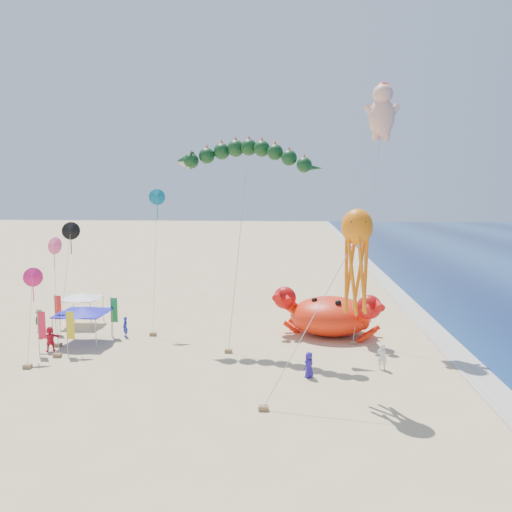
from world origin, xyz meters
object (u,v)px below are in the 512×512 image
(crab_inflatable, at_px, (331,315))
(canopy_white, at_px, (81,296))
(octopus_kite, at_px, (356,253))
(dragon_kite, at_px, (245,160))
(cherub_kite, at_px, (382,111))
(canopy_blue, at_px, (83,310))

(crab_inflatable, bearing_deg, canopy_white, 175.91)
(octopus_kite, xyz_separation_m, canopy_white, (-21.08, 12.86, -5.37))
(crab_inflatable, height_order, octopus_kite, octopus_kite)
(crab_inflatable, xyz_separation_m, canopy_white, (-20.62, 1.47, 0.80))
(dragon_kite, bearing_deg, cherub_kite, 13.83)
(cherub_kite, xyz_separation_m, octopus_kite, (-3.08, -12.16, -9.27))
(cherub_kite, bearing_deg, dragon_kite, -166.17)
(octopus_kite, relative_size, canopy_blue, 2.72)
(octopus_kite, height_order, canopy_white, octopus_kite)
(canopy_blue, xyz_separation_m, canopy_white, (-2.29, 4.88, -0.00))
(crab_inflatable, distance_m, dragon_kite, 13.52)
(cherub_kite, relative_size, octopus_kite, 1.88)
(crab_inflatable, relative_size, octopus_kite, 0.83)
(dragon_kite, xyz_separation_m, canopy_blue, (-11.81, -1.70, -10.92))
(cherub_kite, bearing_deg, octopus_kite, -104.23)
(dragon_kite, xyz_separation_m, octopus_kite, (6.98, -9.68, -5.55))
(cherub_kite, height_order, canopy_white, cherub_kite)
(canopy_blue, bearing_deg, octopus_kite, -23.01)
(cherub_kite, bearing_deg, canopy_white, 178.33)
(cherub_kite, relative_size, canopy_blue, 5.11)
(dragon_kite, height_order, canopy_white, dragon_kite)
(crab_inflatable, distance_m, cherub_kite, 15.86)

